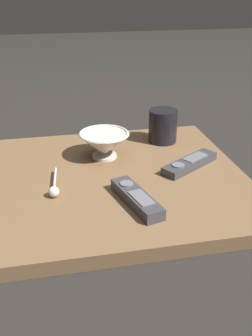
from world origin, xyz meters
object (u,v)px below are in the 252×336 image
cereal_bowl (104,144)px  teaspoon (54,189)px  coffee_mug (163,126)px  tv_remote_far (136,198)px  tv_remote_near (190,163)px

cereal_bowl → teaspoon: cereal_bowl is taller
coffee_mug → tv_remote_far: (-0.34, 0.16, -0.04)m
teaspoon → tv_remote_far: 0.19m
coffee_mug → teaspoon: bearing=127.7°
tv_remote_near → teaspoon: bearing=101.5°
coffee_mug → tv_remote_near: size_ratio=0.56×
coffee_mug → tv_remote_far: 0.38m
coffee_mug → tv_remote_near: bearing=-174.0°
coffee_mug → tv_remote_near: coffee_mug is taller
cereal_bowl → coffee_mug: coffee_mug is taller
coffee_mug → teaspoon: size_ratio=0.73×
tv_remote_near → tv_remote_far: bearing=130.3°
teaspoon → tv_remote_near: 0.36m
coffee_mug → teaspoon: (-0.26, 0.34, -0.04)m
teaspoon → tv_remote_far: bearing=-114.1°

